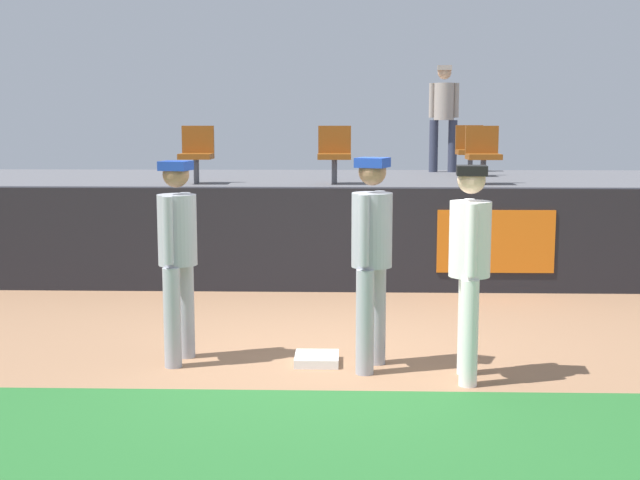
{
  "coord_description": "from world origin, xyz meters",
  "views": [
    {
      "loc": [
        0.09,
        -7.49,
        2.2
      ],
      "look_at": [
        -0.16,
        0.95,
        1.0
      ],
      "focal_mm": 47.05,
      "sensor_mm": 36.0,
      "label": 1
    }
  ],
  "objects_px": {
    "player_runner_visitor": "(178,247)",
    "seat_front_center": "(334,151)",
    "seat_front_left": "(197,151)",
    "spectator_hooded": "(444,111)",
    "player_coach_visitor": "(372,248)",
    "seat_back_right": "(470,148)",
    "player_fielder_home": "(470,258)",
    "first_base": "(317,359)",
    "seat_front_right": "(483,151)"
  },
  "relations": [
    {
      "from": "seat_back_right",
      "to": "spectator_hooded",
      "type": "height_order",
      "value": "spectator_hooded"
    },
    {
      "from": "first_base",
      "to": "seat_back_right",
      "type": "bearing_deg",
      "value": 70.55
    },
    {
      "from": "player_fielder_home",
      "to": "spectator_hooded",
      "type": "distance_m",
      "value": 8.29
    },
    {
      "from": "seat_front_center",
      "to": "seat_front_right",
      "type": "distance_m",
      "value": 2.15
    },
    {
      "from": "player_fielder_home",
      "to": "player_runner_visitor",
      "type": "distance_m",
      "value": 2.61
    },
    {
      "from": "player_coach_visitor",
      "to": "seat_front_center",
      "type": "xyz_separation_m",
      "value": [
        -0.39,
        4.94,
        0.67
      ]
    },
    {
      "from": "seat_front_right",
      "to": "seat_front_left",
      "type": "bearing_deg",
      "value": -180.0
    },
    {
      "from": "player_fielder_home",
      "to": "player_coach_visitor",
      "type": "relative_size",
      "value": 0.97
    },
    {
      "from": "seat_back_right",
      "to": "player_coach_visitor",
      "type": "bearing_deg",
      "value": -105.25
    },
    {
      "from": "player_fielder_home",
      "to": "seat_front_right",
      "type": "height_order",
      "value": "seat_front_right"
    },
    {
      "from": "seat_front_left",
      "to": "seat_back_right",
      "type": "xyz_separation_m",
      "value": [
        4.24,
        1.8,
        -0.0
      ]
    },
    {
      "from": "player_fielder_home",
      "to": "player_runner_visitor",
      "type": "relative_size",
      "value": 0.99
    },
    {
      "from": "player_coach_visitor",
      "to": "spectator_hooded",
      "type": "xyz_separation_m",
      "value": [
        1.52,
        7.86,
        1.29
      ]
    },
    {
      "from": "first_base",
      "to": "player_fielder_home",
      "type": "xyz_separation_m",
      "value": [
        1.31,
        -0.45,
        1.02
      ]
    },
    {
      "from": "player_fielder_home",
      "to": "player_runner_visitor",
      "type": "bearing_deg",
      "value": -95.01
    },
    {
      "from": "player_runner_visitor",
      "to": "spectator_hooded",
      "type": "xyz_separation_m",
      "value": [
        3.27,
        7.7,
        1.31
      ]
    },
    {
      "from": "seat_front_right",
      "to": "spectator_hooded",
      "type": "distance_m",
      "value": 3.0
    },
    {
      "from": "seat_front_center",
      "to": "seat_front_right",
      "type": "xyz_separation_m",
      "value": [
        2.15,
        -0.0,
        -0.0
      ]
    },
    {
      "from": "player_fielder_home",
      "to": "spectator_hooded",
      "type": "xyz_separation_m",
      "value": [
        0.7,
        8.16,
        1.32
      ]
    },
    {
      "from": "player_runner_visitor",
      "to": "seat_front_center",
      "type": "bearing_deg",
      "value": 175.11
    },
    {
      "from": "player_fielder_home",
      "to": "spectator_hooded",
      "type": "relative_size",
      "value": 0.98
    },
    {
      "from": "player_fielder_home",
      "to": "seat_front_center",
      "type": "distance_m",
      "value": 5.42
    },
    {
      "from": "player_runner_visitor",
      "to": "seat_front_left",
      "type": "distance_m",
      "value": 4.87
    },
    {
      "from": "seat_back_right",
      "to": "seat_front_right",
      "type": "bearing_deg",
      "value": -92.54
    },
    {
      "from": "first_base",
      "to": "seat_front_right",
      "type": "bearing_deg",
      "value": 64.86
    },
    {
      "from": "seat_front_center",
      "to": "seat_back_right",
      "type": "bearing_deg",
      "value": 38.95
    },
    {
      "from": "first_base",
      "to": "seat_front_left",
      "type": "height_order",
      "value": "seat_front_left"
    },
    {
      "from": "seat_front_left",
      "to": "player_coach_visitor",
      "type": "bearing_deg",
      "value": -64.06
    },
    {
      "from": "player_fielder_home",
      "to": "seat_front_right",
      "type": "bearing_deg",
      "value": 174.86
    },
    {
      "from": "seat_front_left",
      "to": "spectator_hooded",
      "type": "distance_m",
      "value": 4.93
    },
    {
      "from": "first_base",
      "to": "seat_front_left",
      "type": "relative_size",
      "value": 0.48
    },
    {
      "from": "player_runner_visitor",
      "to": "seat_back_right",
      "type": "xyz_separation_m",
      "value": [
        3.59,
        6.58,
        0.7
      ]
    },
    {
      "from": "seat_front_left",
      "to": "spectator_hooded",
      "type": "height_order",
      "value": "spectator_hooded"
    },
    {
      "from": "player_coach_visitor",
      "to": "seat_back_right",
      "type": "xyz_separation_m",
      "value": [
        1.84,
        6.74,
        0.67
      ]
    },
    {
      "from": "player_coach_visitor",
      "to": "seat_front_left",
      "type": "distance_m",
      "value": 5.53
    },
    {
      "from": "first_base",
      "to": "seat_front_left",
      "type": "xyz_separation_m",
      "value": [
        -1.91,
        4.79,
        1.73
      ]
    },
    {
      "from": "seat_front_center",
      "to": "seat_back_right",
      "type": "xyz_separation_m",
      "value": [
        2.23,
        1.8,
        -0.0
      ]
    },
    {
      "from": "player_coach_visitor",
      "to": "spectator_hooded",
      "type": "distance_m",
      "value": 8.11
    },
    {
      "from": "first_base",
      "to": "seat_back_right",
      "type": "distance_m",
      "value": 7.19
    },
    {
      "from": "spectator_hooded",
      "to": "seat_front_right",
      "type": "bearing_deg",
      "value": 99.74
    },
    {
      "from": "seat_front_center",
      "to": "seat_front_left",
      "type": "distance_m",
      "value": 2.01
    },
    {
      "from": "seat_front_center",
      "to": "seat_front_right",
      "type": "relative_size",
      "value": 1.0
    },
    {
      "from": "player_fielder_home",
      "to": "seat_back_right",
      "type": "distance_m",
      "value": 7.14
    },
    {
      "from": "seat_front_left",
      "to": "seat_front_right",
      "type": "distance_m",
      "value": 4.16
    },
    {
      "from": "seat_front_right",
      "to": "player_runner_visitor",
      "type": "bearing_deg",
      "value": -126.28
    },
    {
      "from": "first_base",
      "to": "seat_front_right",
      "type": "height_order",
      "value": "seat_front_right"
    },
    {
      "from": "seat_front_center",
      "to": "seat_front_right",
      "type": "bearing_deg",
      "value": -0.0
    },
    {
      "from": "seat_front_left",
      "to": "player_fielder_home",
      "type": "bearing_deg",
      "value": -58.4
    },
    {
      "from": "seat_front_right",
      "to": "seat_back_right",
      "type": "height_order",
      "value": "same"
    },
    {
      "from": "player_fielder_home",
      "to": "player_coach_visitor",
      "type": "height_order",
      "value": "player_coach_visitor"
    }
  ]
}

